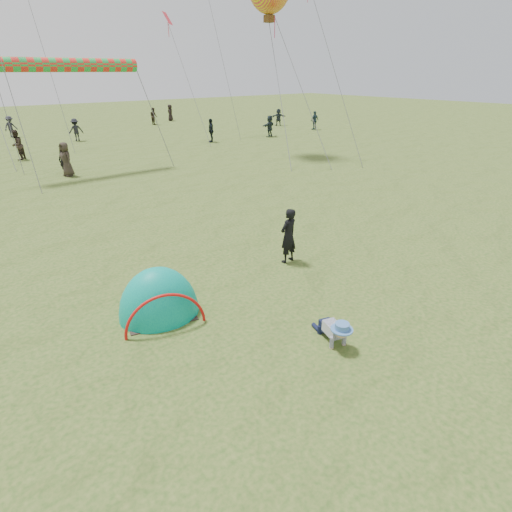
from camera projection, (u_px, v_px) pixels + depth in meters
ground at (355, 317)px, 8.83m from camera, size 140.00×140.00×0.00m
crawling_toddler at (335, 330)px, 7.88m from camera, size 0.75×0.91×0.60m
popup_tent at (160, 314)px, 8.92m from camera, size 2.05×1.83×2.27m
standing_adult at (288, 236)px, 11.07m from camera, size 0.62×0.45×1.57m
crowd_person_1 at (154, 116)px, 40.02m from camera, size 0.64×0.81×1.63m
crowd_person_3 at (11, 127)px, 32.42m from camera, size 1.22×1.00×1.64m
crowd_person_4 at (66, 159)px, 20.29m from camera, size 0.69×0.92×1.71m
crowd_person_5 at (270, 126)px, 32.69m from camera, size 1.62×0.97×1.66m
crowd_person_6 at (64, 160)px, 20.50m from camera, size 0.64×0.69×1.58m
crowd_person_8 at (315, 120)px, 36.60m from camera, size 0.97×0.44×1.63m
crowd_person_10 at (170, 113)px, 43.09m from camera, size 0.90×0.97×1.67m
crowd_person_11 at (278, 117)px, 39.34m from camera, size 1.49×1.18×1.59m
crowd_person_13 at (17, 145)px, 24.03m from camera, size 1.04×1.08×1.76m
crowd_person_14 at (211, 130)px, 30.08m from camera, size 0.81×1.09×1.71m
crowd_person_15 at (76, 130)px, 30.62m from camera, size 1.09×0.64×1.66m
rainbow_tube_kite at (69, 65)px, 19.21m from camera, size 6.66×0.64×0.64m
diamond_kite_0 at (168, 18)px, 28.48m from camera, size 1.00×1.00×0.82m
diamond_kite_6 at (275, 10)px, 22.03m from camera, size 1.14×1.14×0.93m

